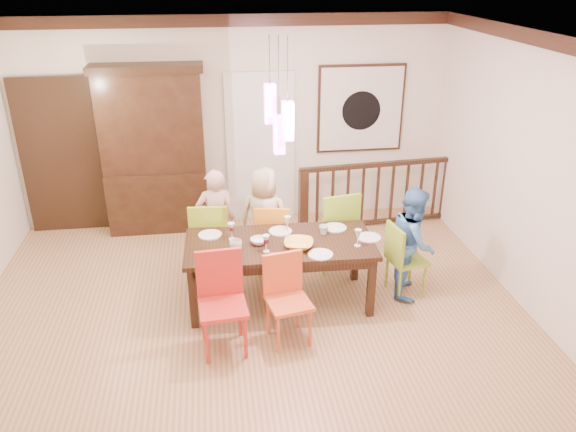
{
  "coord_description": "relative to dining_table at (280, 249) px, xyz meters",
  "views": [
    {
      "loc": [
        -0.33,
        -5.23,
        3.52
      ],
      "look_at": [
        0.45,
        0.33,
        0.96
      ],
      "focal_mm": 35.0,
      "sensor_mm": 36.0,
      "label": 1
    }
  ],
  "objects": [
    {
      "name": "floor",
      "position": [
        -0.33,
        -0.13,
        -0.66
      ],
      "size": [
        6.0,
        6.0,
        0.0
      ],
      "primitive_type": "plane",
      "color": "#9A6E4A",
      "rests_on": "ground"
    },
    {
      "name": "ceiling",
      "position": [
        -0.33,
        -0.13,
        2.24
      ],
      "size": [
        6.0,
        6.0,
        0.0
      ],
      "primitive_type": "plane",
      "rotation": [
        3.14,
        0.0,
        0.0
      ],
      "color": "white",
      "rests_on": "wall_back"
    },
    {
      "name": "wall_back",
      "position": [
        -0.33,
        2.37,
        0.79
      ],
      "size": [
        6.0,
        0.0,
        6.0
      ],
      "primitive_type": "plane",
      "rotation": [
        1.57,
        0.0,
        0.0
      ],
      "color": "silver",
      "rests_on": "floor"
    },
    {
      "name": "wall_right",
      "position": [
        2.67,
        -0.13,
        0.79
      ],
      "size": [
        0.0,
        5.0,
        5.0
      ],
      "primitive_type": "plane",
      "rotation": [
        1.57,
        0.0,
        -1.57
      ],
      "color": "silver",
      "rests_on": "floor"
    },
    {
      "name": "crown_molding",
      "position": [
        -0.33,
        -0.13,
        2.16
      ],
      "size": [
        6.0,
        5.0,
        0.16
      ],
      "primitive_type": null,
      "color": "black",
      "rests_on": "wall_back"
    },
    {
      "name": "panel_door",
      "position": [
        -2.73,
        2.32,
        0.39
      ],
      "size": [
        1.04,
        0.07,
        2.24
      ],
      "primitive_type": "cube",
      "color": "black",
      "rests_on": "wall_back"
    },
    {
      "name": "white_doorway",
      "position": [
        0.02,
        2.33,
        0.39
      ],
      "size": [
        0.97,
        0.05,
        2.22
      ],
      "primitive_type": "cube",
      "color": "silver",
      "rests_on": "wall_back"
    },
    {
      "name": "painting",
      "position": [
        1.47,
        2.33,
        0.94
      ],
      "size": [
        1.25,
        0.06,
        1.25
      ],
      "color": "black",
      "rests_on": "wall_back"
    },
    {
      "name": "pendant_cluster",
      "position": [
        0.0,
        -0.0,
        1.44
      ],
      "size": [
        0.27,
        0.21,
        1.14
      ],
      "color": "#FF4CC8",
      "rests_on": "ceiling"
    },
    {
      "name": "dining_table",
      "position": [
        0.0,
        0.0,
        0.0
      ],
      "size": [
        2.06,
        0.98,
        0.75
      ],
      "rotation": [
        0.0,
        0.0,
        -0.03
      ],
      "color": "black",
      "rests_on": "floor"
    },
    {
      "name": "chair_far_left",
      "position": [
        -0.75,
        0.7,
        -0.09
      ],
      "size": [
        0.48,
        0.48,
        0.99
      ],
      "rotation": [
        0.0,
        0.0,
        3.06
      ],
      "color": "#8EAF22",
      "rests_on": "floor"
    },
    {
      "name": "chair_far_mid",
      "position": [
        0.0,
        0.71,
        -0.14
      ],
      "size": [
        0.48,
        0.48,
        0.92
      ],
      "rotation": [
        0.0,
        0.0,
        2.96
      ],
      "color": "orange",
      "rests_on": "floor"
    },
    {
      "name": "chair_far_right",
      "position": [
        0.76,
        0.72,
        -0.07
      ],
      "size": [
        0.55,
        0.55,
        1.04
      ],
      "rotation": [
        0.0,
        0.0,
        3.32
      ],
      "color": "#87B427",
      "rests_on": "floor"
    },
    {
      "name": "chair_near_left",
      "position": [
        -0.65,
        -0.78,
        -0.09
      ],
      "size": [
        0.49,
        0.49,
        1.01
      ],
      "rotation": [
        0.0,
        0.0,
        0.08
      ],
      "color": "red",
      "rests_on": "floor"
    },
    {
      "name": "chair_near_mid",
      "position": [
        -0.0,
        -0.72,
        -0.14
      ],
      "size": [
        0.48,
        0.48,
        0.91
      ],
      "rotation": [
        0.0,
        0.0,
        0.2
      ],
      "color": "#D95228",
      "rests_on": "floor"
    },
    {
      "name": "chair_end_right",
      "position": [
        1.46,
        0.01,
        -0.17
      ],
      "size": [
        0.45,
        0.45,
        0.86
      ],
      "rotation": [
        0.0,
        0.0,
        1.75
      ],
      "color": "#8AAE2E",
      "rests_on": "floor"
    },
    {
      "name": "china_hutch",
      "position": [
        -1.46,
        2.16,
        0.5
      ],
      "size": [
        1.47,
        0.46,
        2.32
      ],
      "color": "black",
      "rests_on": "floor"
    },
    {
      "name": "balustrade",
      "position": [
        1.64,
        1.82,
        -0.16
      ],
      "size": [
        2.31,
        0.27,
        0.96
      ],
      "rotation": [
        0.0,
        0.0,
        0.08
      ],
      "color": "black",
      "rests_on": "floor"
    },
    {
      "name": "person_far_left",
      "position": [
        -0.67,
        0.88,
        -0.01
      ],
      "size": [
        0.5,
        0.34,
        1.3
      ],
      "primitive_type": "imported",
      "rotation": [
        0.0,
        0.0,
        3.21
      ],
      "color": "beige",
      "rests_on": "floor"
    },
    {
      "name": "person_far_mid",
      "position": [
        -0.08,
        0.87,
        -0.02
      ],
      "size": [
        0.74,
        0.61,
        1.29
      ],
      "primitive_type": "imported",
      "rotation": [
        0.0,
        0.0,
        2.77
      ],
      "color": "beige",
      "rests_on": "floor"
    },
    {
      "name": "person_end_right",
      "position": [
        1.51,
        0.0,
        -0.02
      ],
      "size": [
        0.66,
        0.74,
        1.28
      ],
      "primitive_type": "imported",
      "rotation": [
        0.0,
        0.0,
        1.25
      ],
      "color": "#427AB8",
      "rests_on": "floor"
    },
    {
      "name": "serving_bowl",
      "position": [
        0.18,
        -0.15,
        0.12
      ],
      "size": [
        0.37,
        0.37,
        0.08
      ],
      "primitive_type": "imported",
      "rotation": [
        0.0,
        0.0,
        -0.2
      ],
      "color": "yellow",
      "rests_on": "dining_table"
    },
    {
      "name": "small_bowl",
      "position": [
        -0.23,
        0.0,
        0.12
      ],
      "size": [
        0.22,
        0.22,
        0.06
      ],
      "primitive_type": "imported",
      "rotation": [
        0.0,
        0.0,
        0.21
      ],
      "color": "white",
      "rests_on": "dining_table"
    },
    {
      "name": "cup_left",
      "position": [
        -0.48,
        -0.1,
        0.14
      ],
      "size": [
        0.15,
        0.15,
        0.1
      ],
      "primitive_type": "imported",
      "rotation": [
        0.0,
        0.0,
        -0.16
      ],
      "color": "silver",
      "rests_on": "dining_table"
    },
    {
      "name": "cup_right",
      "position": [
        0.51,
        0.13,
        0.14
      ],
      "size": [
        0.14,
        0.14,
        0.1
      ],
      "primitive_type": "imported",
      "rotation": [
        0.0,
        0.0,
        -0.35
      ],
      "color": "silver",
      "rests_on": "dining_table"
    },
    {
      "name": "plate_far_left",
      "position": [
        -0.75,
        0.27,
        0.09
      ],
      "size": [
        0.26,
        0.26,
        0.01
      ],
      "primitive_type": "cylinder",
      "color": "white",
      "rests_on": "dining_table"
    },
    {
      "name": "plate_far_mid",
      "position": [
        0.04,
        0.25,
        0.09
      ],
      "size": [
        0.26,
        0.26,
        0.01
      ],
      "primitive_type": "cylinder",
      "color": "white",
      "rests_on": "dining_table"
    },
    {
      "name": "plate_far_right",
      "position": [
        0.67,
        0.25,
        0.09
      ],
      "size": [
        0.26,
        0.26,
        0.01
      ],
      "primitive_type": "cylinder",
      "color": "white",
      "rests_on": "dining_table"
    },
    {
      "name": "plate_near_left",
      "position": [
        -0.71,
        -0.29,
        0.09
      ],
      "size": [
        0.26,
        0.26,
        0.01
      ],
      "primitive_type": "cylinder",
      "color": "white",
      "rests_on": "dining_table"
    },
    {
      "name": "plate_near_mid",
      "position": [
        0.38,
        -0.35,
        0.09
      ],
      "size": [
        0.26,
        0.26,
        0.01
      ],
      "primitive_type": "cylinder",
      "color": "white",
      "rests_on": "dining_table"
    },
    {
      "name": "plate_end_right",
      "position": [
        0.98,
        -0.04,
        0.09
      ],
      "size": [
        0.26,
        0.26,
        0.01
      ],
      "primitive_type": "cylinder",
      "color": "white",
      "rests_on": "dining_table"
    },
    {
      "name": "wine_glass_a",
      "position": [
        -0.51,
        0.15,
        0.18
      ],
      "size": [
        0.08,
        0.08,
        0.19
      ],
      "primitive_type": null,
      "color": "#590C19",
      "rests_on": "dining_table"
    },
    {
      "name": "wine_glass_b",
      "position": [
        0.12,
        0.24,
        0.18
      ],
      "size": [
        0.08,
        0.08,
        0.19
      ],
      "primitive_type": null,
      "color": "silver",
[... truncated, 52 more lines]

